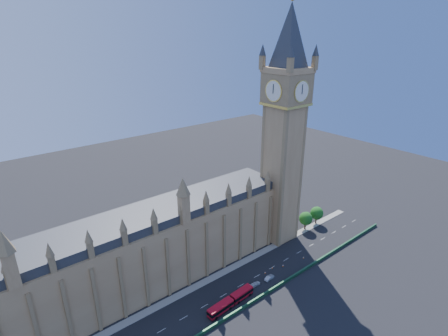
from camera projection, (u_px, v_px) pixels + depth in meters
ground at (232, 290)px, 121.60m from camera, size 400.00×400.00×0.00m
palace_westminster at (134, 255)px, 117.81m from camera, size 120.00×20.00×28.00m
elizabeth_tower at (285, 114)px, 134.22m from camera, size 20.59×20.59×105.00m
bridge_parapet at (250, 303)px, 114.88m from camera, size 160.00×0.60×1.20m
kerb_north at (215, 276)px, 128.45m from camera, size 160.00×3.00×0.16m
tree_east_near at (306, 218)px, 157.51m from camera, size 6.00×6.00×8.50m
tree_east_far at (317, 213)px, 162.20m from camera, size 6.00×6.00×8.50m
red_bus at (231, 301)px, 114.28m from camera, size 18.65×3.97×3.15m
car_grey at (244, 290)px, 120.55m from camera, size 4.70×2.24×1.55m
car_silver at (269, 278)px, 126.76m from camera, size 4.54×2.11×1.44m
car_white at (255, 284)px, 123.64m from camera, size 4.38×1.82×1.27m
cone_a at (265, 273)px, 129.93m from camera, size 0.49×0.49×0.73m
cone_b at (272, 268)px, 132.76m from camera, size 0.53×0.53×0.72m
cone_c at (283, 266)px, 133.87m from camera, size 0.51×0.51×0.75m
cone_d at (304, 258)px, 138.65m from camera, size 0.52×0.52×0.68m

